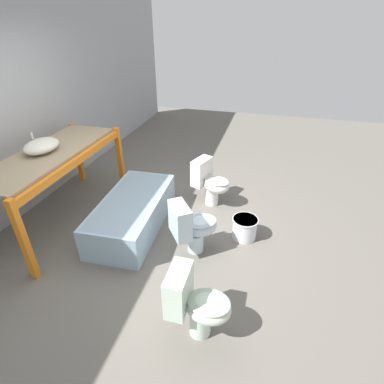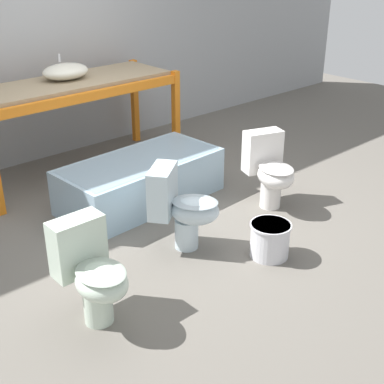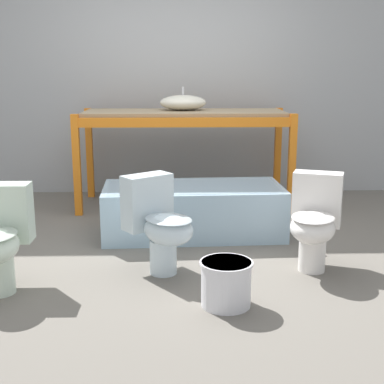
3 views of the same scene
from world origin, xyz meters
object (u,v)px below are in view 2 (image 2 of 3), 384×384
Objects in this scene: toilet_near at (92,271)px; toilet_far at (270,169)px; sink_basin at (65,71)px; bucket_white at (270,239)px; toilet_extra at (181,206)px; bathtub_main at (141,177)px.

toilet_near is 1.00× the size of toilet_far.
sink_basin reaches higher than bucket_white.
bucket_white is (0.42, -0.57, -0.22)m from toilet_extra.
toilet_extra reaches higher than bathtub_main.
toilet_far is 0.94m from bucket_white.
toilet_far reaches higher than bathtub_main.
toilet_extra is at bearing -109.32° from bathtub_main.
toilet_near and toilet_extra have the same top height.
bucket_white is at bearing -84.70° from sink_basin.
bathtub_main is at bearing 96.35° from bucket_white.
toilet_far is at bearing 41.43° from bucket_white.
bathtub_main reaches higher than bucket_white.
bathtub_main is 2.30× the size of toilet_near.
toilet_near is 2.16m from toilet_far.
toilet_far is 1.00× the size of toilet_extra.
bathtub_main is 1.76m from toilet_near.
toilet_extra is 0.74m from bucket_white.
toilet_far is at bearing -35.13° from toilet_extra.
toilet_near and toilet_far have the same top height.
bathtub_main is 4.83× the size of bucket_white.
toilet_near is 1.07m from toilet_extra.
toilet_extra is at bearing -158.79° from toilet_far.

